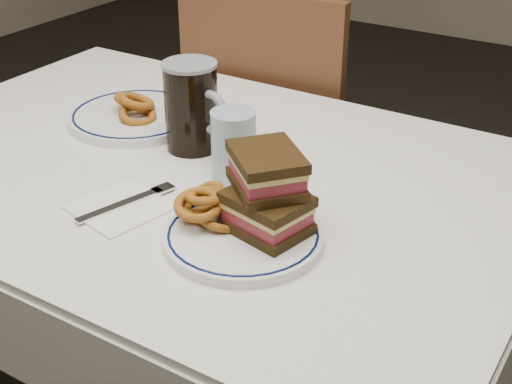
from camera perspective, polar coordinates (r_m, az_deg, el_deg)
The scene contains 11 objects.
dining_table at distance 1.37m, azimuth -5.18°, elevation -1.66°, with size 1.27×0.87×0.75m.
chair_far at distance 1.94m, azimuth 2.01°, elevation 3.96°, with size 0.46×0.46×0.95m.
main_plate at distance 1.08m, azimuth -1.03°, elevation -3.56°, with size 0.24×0.24×0.02m.
reuben_sandwich at distance 1.06m, azimuth 0.88°, elevation 0.03°, with size 0.16×0.15×0.12m.
onion_rings_main at distance 1.10m, azimuth -4.09°, elevation -1.03°, with size 0.12×0.11×0.08m.
ketchup_ramekin at distance 1.12m, azimuth 0.41°, elevation -0.81°, with size 0.06×0.06×0.03m.
beer_mug at distance 1.34m, azimuth -5.11°, elevation 6.87°, with size 0.15×0.10×0.17m.
water_glass at distance 1.24m, azimuth -1.80°, elevation 3.74°, with size 0.08×0.08×0.13m, color #94B1BF.
far_plate at distance 1.51m, azimuth -9.60°, elevation 6.00°, with size 0.27×0.27×0.02m.
onion_rings_far at distance 1.49m, azimuth -9.57°, elevation 6.80°, with size 0.12×0.11×0.06m.
napkin_fork at distance 1.19m, azimuth -10.67°, elevation -1.11°, with size 0.17×0.19×0.01m.
Camera 1 is at (0.72, -0.93, 1.34)m, focal length 50.00 mm.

